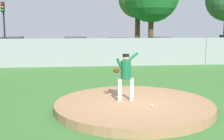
# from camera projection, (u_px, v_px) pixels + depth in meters

# --- Properties ---
(ground_plane) EXTENTS (80.00, 80.00, 0.00)m
(ground_plane) POSITION_uv_depth(u_px,v_px,m) (113.00, 77.00, 15.66)
(ground_plane) COLOR #386B2D
(asphalt_strip) EXTENTS (44.00, 7.00, 0.01)m
(asphalt_strip) POSITION_uv_depth(u_px,v_px,m) (101.00, 58.00, 24.01)
(asphalt_strip) COLOR #2B2B2D
(asphalt_strip) RESTS_ON ground_plane
(pitchers_mound) EXTENTS (5.04, 5.04, 0.26)m
(pitchers_mound) POSITION_uv_depth(u_px,v_px,m) (134.00, 106.00, 9.74)
(pitchers_mound) COLOR #99704C
(pitchers_mound) RESTS_ON ground_plane
(pitcher_youth) EXTENTS (0.82, 0.32, 1.60)m
(pitcher_youth) POSITION_uv_depth(u_px,v_px,m) (125.00, 72.00, 9.74)
(pitcher_youth) COLOR silver
(pitcher_youth) RESTS_ON pitchers_mound
(baseball) EXTENTS (0.07, 0.07, 0.07)m
(baseball) POSITION_uv_depth(u_px,v_px,m) (152.00, 106.00, 9.18)
(baseball) COLOR white
(baseball) RESTS_ON pitchers_mound
(chainlink_fence) EXTENTS (33.23, 0.07, 1.89)m
(chainlink_fence) POSITION_uv_depth(u_px,v_px,m) (106.00, 52.00, 19.45)
(chainlink_fence) COLOR gray
(chainlink_fence) RESTS_ON ground_plane
(parked_car_burgundy) EXTENTS (1.89, 4.70, 1.63)m
(parked_car_burgundy) POSITION_uv_depth(u_px,v_px,m) (161.00, 48.00, 23.92)
(parked_car_burgundy) COLOR maroon
(parked_car_burgundy) RESTS_ON ground_plane
(parked_car_charcoal) EXTENTS (2.08, 4.80, 1.64)m
(parked_car_charcoal) POSITION_uv_depth(u_px,v_px,m) (75.00, 48.00, 24.03)
(parked_car_charcoal) COLOR #232328
(parked_car_charcoal) RESTS_ON ground_plane
(parked_car_slate) EXTENTS (2.02, 4.53, 1.54)m
(parked_car_slate) POSITION_uv_depth(u_px,v_px,m) (120.00, 48.00, 24.42)
(parked_car_slate) COLOR slate
(parked_car_slate) RESTS_ON ground_plane
(parked_car_red) EXTENTS (1.82, 4.41, 1.71)m
(parked_car_red) POSITION_uv_depth(u_px,v_px,m) (11.00, 49.00, 22.85)
(parked_car_red) COLOR #A81919
(parked_car_red) RESTS_ON ground_plane
(traffic_cone_orange) EXTENTS (0.40, 0.40, 0.55)m
(traffic_cone_orange) POSITION_uv_depth(u_px,v_px,m) (41.00, 56.00, 22.98)
(traffic_cone_orange) COLOR orange
(traffic_cone_orange) RESTS_ON asphalt_strip
(traffic_light_near) EXTENTS (0.28, 0.46, 4.56)m
(traffic_light_near) POSITION_uv_depth(u_px,v_px,m) (4.00, 18.00, 26.81)
(traffic_light_near) COLOR black
(traffic_light_near) RESTS_ON ground_plane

